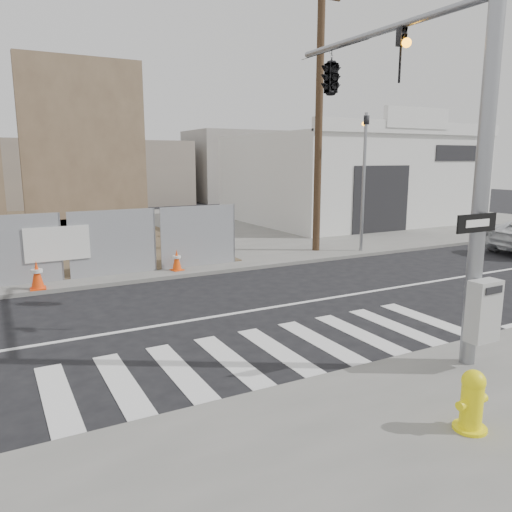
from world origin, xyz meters
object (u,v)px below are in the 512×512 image
traffic_cone_c (37,275)px  auto_shop (349,178)px  fire_hydrant (472,401)px  traffic_cone_d (177,260)px  signal_pole (372,102)px

traffic_cone_c → auto_shop: bearing=26.3°
auto_shop → fire_hydrant: bearing=-124.6°
auto_shop → traffic_cone_c: auto_shop is taller
traffic_cone_c → traffic_cone_d: bearing=5.9°
signal_pole → auto_shop: size_ratio=0.58×
signal_pole → traffic_cone_c: bearing=134.5°
auto_shop → traffic_cone_c: 19.81m
auto_shop → fire_hydrant: size_ratio=14.38×
auto_shop → traffic_cone_d: bearing=-148.4°
signal_pole → auto_shop: bearing=52.5°
fire_hydrant → signal_pole: bearing=61.4°
fire_hydrant → traffic_cone_d: bearing=85.4°
signal_pole → fire_hydrant: bearing=-113.0°
signal_pole → traffic_cone_d: 8.22m
auto_shop → traffic_cone_c: bearing=-153.7°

